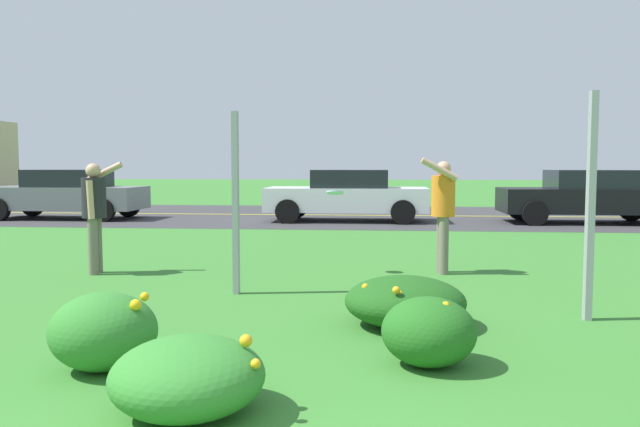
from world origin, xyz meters
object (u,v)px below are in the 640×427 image
person_thrower_dark_shirt (94,208)px  car_white_center_right (347,195)px  frisbee_pale_blue (335,193)px  sign_post_near_path (236,203)px  car_black_center_left (587,196)px  car_gray_rightmost (66,194)px  person_catcher_orange_shirt (443,206)px  sign_post_by_roadside (590,207)px

person_thrower_dark_shirt → car_white_center_right: person_thrower_dark_shirt is taller
frisbee_pale_blue → car_white_center_right: (-0.26, 8.54, -0.44)m
sign_post_near_path → car_white_center_right: 10.16m
car_white_center_right → car_black_center_left: bearing=0.0°
car_black_center_left → car_gray_rightmost: bearing=180.0°
sign_post_near_path → car_gray_rightmost: 12.58m
sign_post_near_path → person_catcher_orange_shirt: sign_post_near_path is taller
sign_post_by_roadside → frisbee_pale_blue: bearing=137.6°
car_black_center_left → sign_post_near_path: bearing=-126.0°
sign_post_by_roadside → person_catcher_orange_shirt: sign_post_by_roadside is taller
car_black_center_left → car_gray_rightmost: same height
person_thrower_dark_shirt → sign_post_by_roadside: bearing=-19.0°
person_thrower_dark_shirt → person_catcher_orange_shirt: (5.01, 0.51, 0.02)m
frisbee_pale_blue → car_white_center_right: size_ratio=0.06×
sign_post_by_roadside → car_black_center_left: sign_post_by_roadside is taller
sign_post_by_roadside → person_catcher_orange_shirt: size_ratio=1.37×
sign_post_near_path → person_catcher_orange_shirt: bearing=32.8°
sign_post_by_roadside → car_black_center_left: size_ratio=0.51×
sign_post_near_path → car_white_center_right: (0.84, 10.12, -0.37)m
car_white_center_right → person_thrower_dark_shirt: bearing=-109.7°
car_white_center_right → sign_post_near_path: bearing=-94.7°
car_white_center_right → car_gray_rightmost: (-8.30, 0.00, 0.00)m
person_catcher_orange_shirt → frisbee_pale_blue: person_catcher_orange_shirt is taller
car_gray_rightmost → person_catcher_orange_shirt: bearing=-39.7°
frisbee_pale_blue → car_black_center_left: (6.26, 8.54, -0.44)m
sign_post_by_roadside → car_white_center_right: sign_post_by_roadside is taller
sign_post_by_roadside → car_gray_rightmost: sign_post_by_roadside is taller
sign_post_by_roadside → car_black_center_left: 11.61m
frisbee_pale_blue → car_gray_rightmost: car_gray_rightmost is taller
sign_post_by_roadside → car_gray_rightmost: bearing=135.6°
person_catcher_orange_shirt → sign_post_near_path: bearing=-147.2°
car_black_center_left → car_gray_rightmost: (-14.81, 0.00, 0.00)m
car_white_center_right → car_gray_rightmost: same height
person_catcher_orange_shirt → car_white_center_right: (-1.82, 8.41, -0.24)m
sign_post_near_path → car_white_center_right: size_ratio=0.49×
sign_post_by_roadside → car_gray_rightmost: size_ratio=0.51×
sign_post_by_roadside → car_black_center_left: bearing=72.4°
frisbee_pale_blue → sign_post_by_roadside: bearing=-42.4°
frisbee_pale_blue → car_gray_rightmost: size_ratio=0.06×
frisbee_pale_blue → car_white_center_right: car_white_center_right is taller
car_gray_rightmost → frisbee_pale_blue: bearing=-44.9°
person_catcher_orange_shirt → car_gray_rightmost: bearing=140.3°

